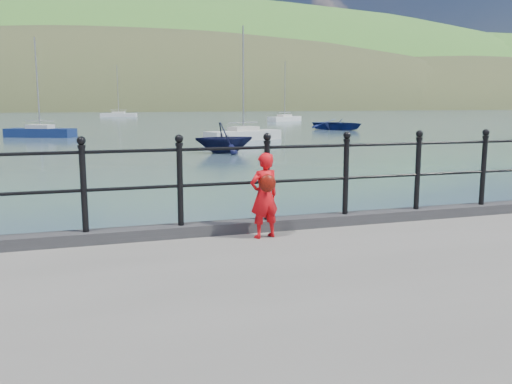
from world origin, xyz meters
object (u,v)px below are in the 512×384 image
object	(u,v)px
sailboat_far	(285,119)
sailboat_near	(243,136)
sailboat_deep	(119,115)
sailboat_port	(40,133)
child	(264,195)
launch_blue	(338,124)
railing	(225,173)
launch_navy	(224,138)

from	to	relation	value
sailboat_far	sailboat_near	xyz separation A→B (m)	(-16.95, -36.11, -0.00)
sailboat_deep	sailboat_port	xyz separation A→B (m)	(-9.97, -59.39, -0.00)
child	launch_blue	xyz separation A→B (m)	(22.44, 43.11, -1.00)
railing	child	xyz separation A→B (m)	(0.43, -0.40, -0.26)
sailboat_deep	sailboat_far	xyz separation A→B (m)	(21.35, -31.61, 0.00)
launch_blue	sailboat_near	size ratio (longest dim) A/B	0.66
sailboat_deep	child	bearing A→B (deg)	-77.37
sailboat_far	sailboat_near	world-z (taller)	sailboat_far
railing	sailboat_port	xyz separation A→B (m)	(-4.89, 39.42, -1.48)
sailboat_far	sailboat_port	size ratio (longest dim) A/B	1.10
sailboat_deep	sailboat_near	distance (m)	67.86
railing	launch_blue	world-z (taller)	railing
railing	sailboat_near	xyz separation A→B (m)	(9.48, 31.09, -1.48)
railing	sailboat_port	size ratio (longest dim) A/B	2.29
railing	launch_navy	bearing A→B (deg)	75.52
railing	launch_blue	distance (m)	48.45
sailboat_near	sailboat_far	bearing A→B (deg)	42.44
launch_navy	sailboat_near	bearing A→B (deg)	-23.13
sailboat_deep	sailboat_far	bearing A→B (deg)	-40.64
launch_navy	sailboat_deep	distance (m)	77.10
sailboat_far	sailboat_port	distance (m)	41.87
launch_navy	sailboat_port	xyz separation A→B (m)	(-10.50, 17.71, -0.50)
launch_blue	sailboat_port	bearing A→B (deg)	158.86
launch_navy	sailboat_deep	world-z (taller)	sailboat_deep
railing	sailboat_deep	bearing A→B (deg)	87.06
launch_blue	launch_navy	bearing A→B (deg)	-157.30
railing	sailboat_far	size ratio (longest dim) A/B	2.09
sailboat_near	launch_navy	bearing A→B (deg)	-134.85
child	sailboat_far	world-z (taller)	sailboat_far
launch_blue	railing	bearing A→B (deg)	-146.04
railing	sailboat_port	distance (m)	39.75
sailboat_far	launch_navy	bearing A→B (deg)	-146.53
child	launch_blue	size ratio (longest dim) A/B	0.20
child	sailboat_deep	xyz separation A→B (m)	(4.65, 99.22, -1.22)
child	launch_blue	distance (m)	48.61
child	sailboat_far	size ratio (longest dim) A/B	0.13
launch_blue	launch_navy	size ratio (longest dim) A/B	1.72
sailboat_port	sailboat_deep	bearing A→B (deg)	106.72
sailboat_near	launch_blue	bearing A→B (deg)	18.53
launch_navy	sailboat_far	xyz separation A→B (m)	(20.82, 45.49, -0.50)
launch_blue	sailboat_near	world-z (taller)	sailboat_near
sailboat_port	railing	bearing A→B (deg)	-56.68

